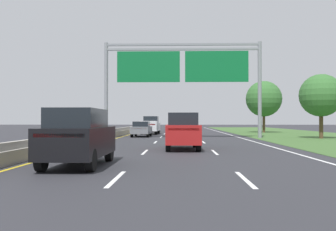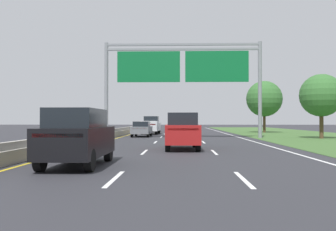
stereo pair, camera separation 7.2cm
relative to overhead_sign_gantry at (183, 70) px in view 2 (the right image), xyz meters
name	(u,v)px [view 2 (the right image)]	position (x,y,z in m)	size (l,w,h in m)	color
ground_plane	(180,138)	(-0.30, -0.19, -6.49)	(220.00, 220.00, 0.00)	#2B2B30
lane_striping	(180,138)	(-0.30, -0.65, -6.49)	(11.96, 106.00, 0.01)	white
grass_verge_right	(329,138)	(13.65, -0.19, -6.48)	(14.00, 110.00, 0.02)	#3D602D
median_barrier_concrete	(110,134)	(-6.90, -0.19, -6.14)	(0.60, 110.00, 0.85)	#A8A399
overhead_sign_gantry	(183,70)	(0.00, 0.00, 0.00)	(15.06, 0.42, 9.19)	gray
pickup_truck_white	(151,125)	(-3.84, 10.08, -5.42)	(2.14, 5.45, 2.20)	silver
car_black_left_lane_suv	(78,136)	(-4.04, -21.75, -5.40)	(1.91, 4.70, 2.11)	black
car_grey_left_lane_sedan	(142,129)	(-4.21, 2.88, -5.68)	(1.90, 4.43, 1.57)	slate
car_gold_left_lane_sedan	(153,126)	(-4.19, 19.00, -5.68)	(1.85, 4.41, 1.57)	#A38438
car_navy_centre_lane_sedan	(180,128)	(-0.26, 6.71, -5.68)	(1.82, 4.40, 1.57)	#161E47
car_red_centre_lane_suv	(182,130)	(-0.13, -13.78, -5.40)	(1.98, 4.73, 2.11)	maroon
roadside_tree_mid	(321,95)	(12.79, -0.74, -2.51)	(3.94, 3.94, 5.97)	#4C3823
roadside_tree_far	(264,99)	(11.34, 15.97, -1.85)	(4.91, 4.91, 7.11)	#4C3823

